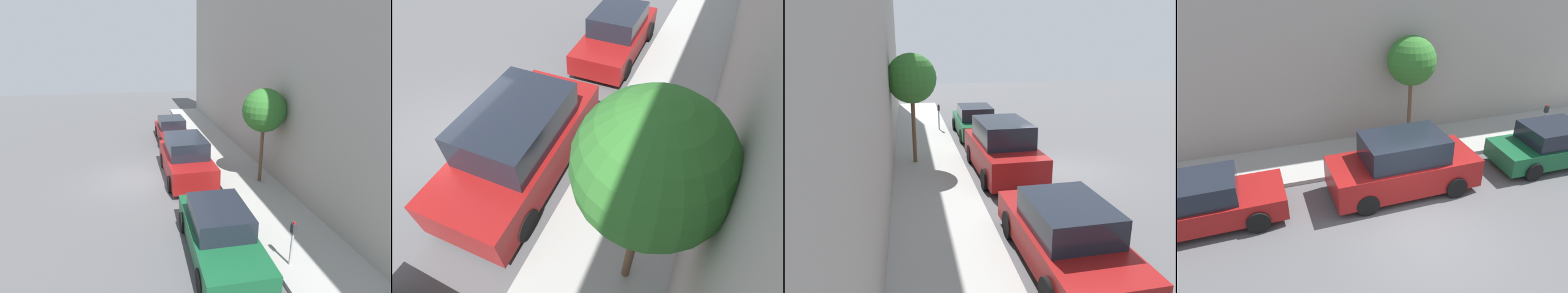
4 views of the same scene
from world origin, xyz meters
TOP-DOWN VIEW (x-y plane):
  - ground_plane at (0.00, 0.00)m, footprint 60.00×60.00m
  - sidewalk at (4.83, 0.00)m, footprint 2.66×32.00m
  - parked_sedan_nearest at (2.21, -6.05)m, footprint 1.92×4.53m
  - parked_suv_second at (2.23, -0.18)m, footprint 2.08×4.84m
  - parked_sedan_third at (2.36, 5.90)m, footprint 1.92×4.53m
  - parking_meter_near at (3.95, -7.13)m, footprint 0.11×0.15m
  - street_tree at (5.36, -1.68)m, footprint 1.86×1.86m

SIDE VIEW (x-z plane):
  - ground_plane at x=0.00m, z-range 0.00..0.00m
  - sidewalk at x=4.83m, z-range 0.00..0.15m
  - parked_sedan_third at x=2.36m, z-range -0.05..1.49m
  - parked_sedan_nearest at x=2.21m, z-range -0.05..1.49m
  - parked_suv_second at x=2.23m, z-range -0.06..1.92m
  - parking_meter_near at x=3.95m, z-range 0.31..1.65m
  - street_tree at x=5.36m, z-range 1.29..5.47m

